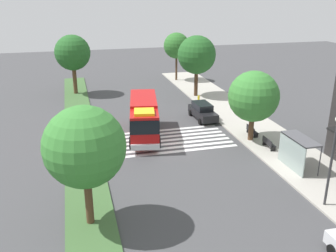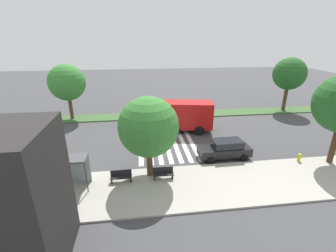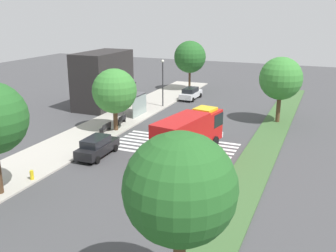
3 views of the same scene
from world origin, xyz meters
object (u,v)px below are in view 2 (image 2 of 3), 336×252
Objects in this scene: fire_truck at (173,115)px; fire_hydrant at (299,157)px; parked_car_west at (225,149)px; bench_west_of_shelter at (163,173)px; sidewalk_tree_center at (149,127)px; median_tree_far_west at (289,74)px; bus_stop_shelter at (64,165)px; median_tree_west at (67,83)px; bench_near_shelter at (121,176)px.

fire_truck is 13.53m from fire_hydrant.
parked_car_west is 6.69m from bench_west_of_shelter.
sidewalk_tree_center is 0.83× the size of median_tree_far_west.
bus_stop_shelter is at bearing 5.92° from sidewalk_tree_center.
fire_hydrant is (-19.57, -1.15, -1.40)m from bus_stop_shelter.
parked_car_west is 21.61m from median_tree_west.
parked_car_west reaches higher than bench_near_shelter.
parked_car_west is 19.73m from median_tree_far_west.
bench_near_shelter is at bearing 34.18° from median_tree_far_west.
median_tree_far_west reaches higher than fire_hydrant.
bench_near_shelter is (-4.00, -0.02, -1.30)m from bus_stop_shelter.
sidewalk_tree_center is at bearing 35.81° from median_tree_far_west.
median_tree_far_west reaches higher than sidewalk_tree_center.
bench_near_shelter is at bearing 115.18° from median_tree_west.
bench_west_of_shelter is 3.87m from sidewalk_tree_center.
parked_car_west is 2.99× the size of bench_west_of_shelter.
sidewalk_tree_center is (7.05, 2.20, 3.37)m from parked_car_west.
parked_car_west is 0.62× the size of median_tree_far_west.
median_tree_west reaches higher than parked_car_west.
median_tree_west is (10.69, -15.86, 4.43)m from bench_west_of_shelter.
fire_truck is 2.61× the size of bus_stop_shelter.
sidewalk_tree_center is at bearing -31.91° from bench_west_of_shelter.
fire_truck is 1.26× the size of median_tree_west.
median_tree_far_west is (-21.12, -15.23, 1.26)m from sidewalk_tree_center.
fire_truck reaches higher than fire_hydrant.
fire_truck reaches higher than bench_west_of_shelter.
bus_stop_shelter is 0.48× the size of median_tree_west.
bench_near_shelter is 0.21× the size of median_tree_far_west.
sidewalk_tree_center is 0.89× the size of median_tree_west.
median_tree_west is 10.36× the size of fire_hydrant.
bus_stop_shelter is at bearing 3.35° from fire_hydrant.
parked_car_west is at bearing 42.82° from median_tree_far_west.
median_tree_far_west is (-27.35, -15.88, 3.65)m from bus_stop_shelter.
fire_truck is 5.71× the size of bench_near_shelter.
bench_west_of_shelter reaches higher than fire_hydrant.
median_tree_west reaches higher than bus_stop_shelter.
fire_hydrant is (7.79, 14.73, -5.04)m from median_tree_far_west.
bench_west_of_shelter is at bearing 123.98° from median_tree_west.
fire_truck is 1.42× the size of sidewalk_tree_center.
sidewalk_tree_center is at bearing -164.46° from bench_near_shelter.
bus_stop_shelter is at bearing 102.27° from median_tree_west.
median_tree_far_west is at bearing 180.00° from median_tree_west.
median_tree_west reaches higher than sidewalk_tree_center.
median_tree_west is 27.71m from fire_hydrant.
median_tree_far_west is at bearing -149.86° from bus_stop_shelter.
bench_west_of_shelter is 26.09m from median_tree_far_west.
median_tree_west is (7.45, -15.86, 4.43)m from bench_near_shelter.
bench_near_shelter is at bearing 15.54° from sidewalk_tree_center.
bench_near_shelter is 15.61m from fire_hydrant.
bus_stop_shelter is at bearing 30.14° from median_tree_far_west.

